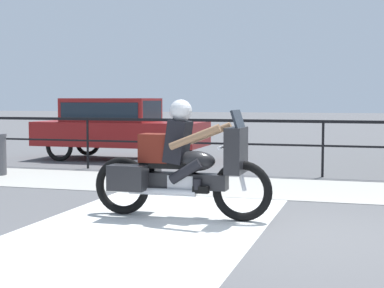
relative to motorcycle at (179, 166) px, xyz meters
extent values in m
plane|color=#565659|center=(1.50, -0.53, -0.68)|extent=(120.00, 120.00, 0.00)
cube|color=#A8A59E|center=(1.50, 2.87, -0.68)|extent=(44.00, 2.40, 0.01)
cube|color=silver|center=(-0.21, -0.73, -0.68)|extent=(2.79, 6.00, 0.01)
cube|color=black|center=(1.50, 4.58, 0.42)|extent=(36.00, 0.04, 0.06)
cube|color=black|center=(1.50, 4.58, -0.06)|extent=(36.00, 0.03, 0.04)
cylinder|color=black|center=(-3.60, 4.58, -0.12)|extent=(0.05, 0.05, 1.13)
cylinder|color=black|center=(1.50, 4.58, -0.12)|extent=(0.05, 0.05, 1.13)
torus|color=black|center=(0.83, 0.00, -0.30)|extent=(0.77, 0.11, 0.77)
torus|color=black|center=(-0.80, 0.00, -0.30)|extent=(0.77, 0.11, 0.77)
cube|color=#232326|center=(0.02, 0.00, -0.20)|extent=(1.24, 0.22, 0.20)
cube|color=silver|center=(0.05, 0.00, -0.25)|extent=(0.34, 0.26, 0.26)
ellipsoid|color=#232326|center=(0.21, 0.00, 0.07)|extent=(0.54, 0.30, 0.26)
cube|color=black|center=(-0.14, 0.00, 0.01)|extent=(0.72, 0.28, 0.08)
cube|color=#232326|center=(0.75, 0.00, 0.22)|extent=(0.20, 0.54, 0.58)
cube|color=#1E232B|center=(0.77, 0.00, 0.60)|extent=(0.10, 0.46, 0.24)
cylinder|color=silver|center=(0.61, 0.00, 0.27)|extent=(0.04, 0.70, 0.04)
cylinder|color=silver|center=(-0.18, -0.16, -0.33)|extent=(0.90, 0.09, 0.09)
cube|color=#232326|center=(-0.62, -0.24, -0.15)|extent=(0.48, 0.28, 0.33)
cube|color=#232326|center=(-0.62, 0.24, -0.15)|extent=(0.48, 0.28, 0.33)
cylinder|color=silver|center=(0.80, 0.00, -0.04)|extent=(0.18, 0.06, 0.51)
cube|color=black|center=(-0.01, 0.00, 0.31)|extent=(0.31, 0.36, 0.58)
sphere|color=#8C6647|center=(0.03, 0.00, 0.69)|extent=(0.23, 0.23, 0.23)
sphere|color=silver|center=(0.03, 0.00, 0.71)|extent=(0.29, 0.29, 0.29)
cylinder|color=black|center=(0.14, -0.15, -0.05)|extent=(0.44, 0.13, 0.34)
cylinder|color=black|center=(0.29, -0.15, -0.21)|extent=(0.11, 0.11, 0.13)
cube|color=black|center=(0.34, -0.15, -0.28)|extent=(0.20, 0.10, 0.09)
cylinder|color=black|center=(0.14, 0.15, -0.05)|extent=(0.44, 0.13, 0.34)
cylinder|color=black|center=(0.29, 0.15, -0.21)|extent=(0.11, 0.11, 0.13)
cube|color=black|center=(0.34, 0.15, -0.28)|extent=(0.20, 0.10, 0.09)
cylinder|color=#8C6647|center=(0.30, -0.30, 0.39)|extent=(0.66, 0.09, 0.33)
cylinder|color=#8C6647|center=(0.30, 0.30, 0.39)|extent=(0.66, 0.09, 0.33)
cube|color=maroon|center=(-0.31, 0.00, 0.22)|extent=(0.39, 0.32, 0.37)
cube|color=maroon|center=(-3.63, 6.50, -0.01)|extent=(4.26, 1.67, 0.60)
cube|color=maroon|center=(-3.89, 6.50, 0.58)|extent=(2.21, 1.47, 0.58)
cube|color=#19232D|center=(-2.80, 6.50, 0.58)|extent=(0.04, 1.30, 0.47)
cube|color=#19232D|center=(-3.89, 6.50, 0.58)|extent=(2.04, 1.50, 0.38)
torus|color=black|center=(-2.31, 5.73, -0.31)|extent=(0.74, 0.11, 0.74)
torus|color=black|center=(-2.31, 7.26, -0.31)|extent=(0.74, 0.11, 0.74)
torus|color=black|center=(-4.95, 5.73, -0.31)|extent=(0.74, 0.11, 0.74)
torus|color=black|center=(-4.95, 7.26, -0.31)|extent=(0.74, 0.11, 0.74)
camera|label=1|loc=(2.32, -7.18, 0.86)|focal=55.00mm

